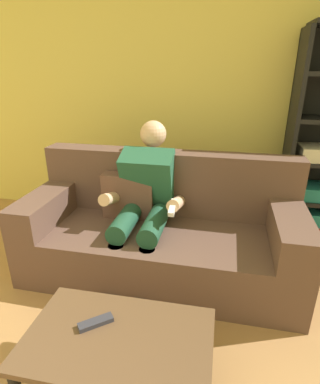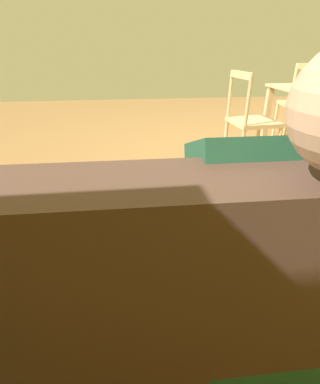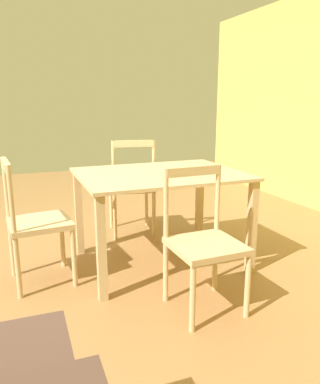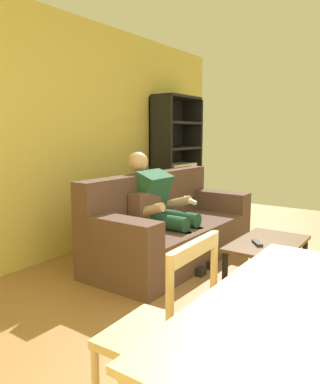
# 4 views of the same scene
# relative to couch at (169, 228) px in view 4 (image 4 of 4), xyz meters

# --- Properties ---
(wall_back) EXTENTS (6.92, 0.12, 2.58)m
(wall_back) POSITION_rel_couch_xyz_m (-0.92, 1.06, 0.96)
(wall_back) COLOR #DBC660
(wall_back) RESTS_ON ground_plane
(couch) EXTENTS (2.06, 0.88, 0.91)m
(couch) POSITION_rel_couch_xyz_m (0.00, 0.00, 0.00)
(couch) COLOR brown
(couch) RESTS_ON ground_plane
(person_lounging) EXTENTS (0.60, 0.98, 1.14)m
(person_lounging) POSITION_rel_couch_xyz_m (-0.13, 0.03, 0.25)
(person_lounging) COLOR #23563D
(person_lounging) RESTS_ON ground_plane
(coffee_table) EXTENTS (0.88, 0.54, 0.36)m
(coffee_table) POSITION_rel_couch_xyz_m (0.00, -1.07, -0.02)
(coffee_table) COLOR brown
(coffee_table) RESTS_ON ground_plane
(tv_remote) EXTENTS (0.16, 0.14, 0.02)m
(tv_remote) POSITION_rel_couch_xyz_m (-0.13, -1.02, 0.04)
(tv_remote) COLOR #2D2D38
(tv_remote) RESTS_ON coffee_table
(bookshelf) EXTENTS (0.89, 0.36, 1.86)m
(bookshelf) POSITION_rel_couch_xyz_m (1.44, 0.82, 0.39)
(bookshelf) COLOR black
(bookshelf) RESTS_ON ground_plane
(dining_chair_near_wall) EXTENTS (0.43, 0.43, 0.90)m
(dining_chair_near_wall) POSITION_rel_couch_xyz_m (-1.98, -1.27, 0.11)
(dining_chair_near_wall) COLOR #D1B27F
(dining_chair_near_wall) RESTS_ON ground_plane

